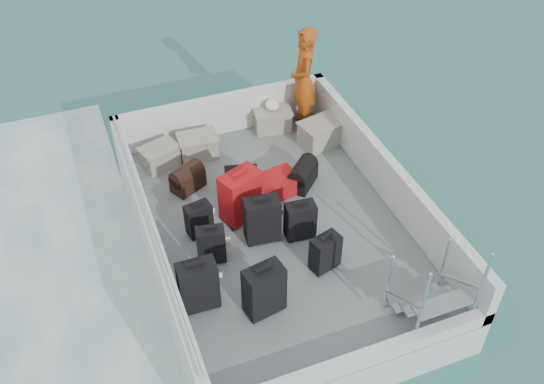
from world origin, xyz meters
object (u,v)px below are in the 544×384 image
(crate_0, at_px, (160,157))
(crate_2, at_px, (272,120))
(suitcase_2, at_px, (199,220))
(suitcase_7, at_px, (300,221))
(passenger, at_px, (303,80))
(suitcase_3, at_px, (264,291))
(crate_3, at_px, (321,134))
(suitcase_1, at_px, (211,245))
(suitcase_6, at_px, (325,253))
(suitcase_5, at_px, (241,196))
(crate_1, at_px, (198,147))
(suitcase_0, at_px, (198,286))
(suitcase_4, at_px, (262,220))
(suitcase_8, at_px, (274,185))

(crate_0, relative_size, crate_2, 0.92)
(suitcase_2, xyz_separation_m, suitcase_7, (1.27, -0.55, 0.03))
(crate_2, bearing_deg, crate_0, -171.64)
(passenger, bearing_deg, suitcase_2, -37.13)
(suitcase_3, bearing_deg, crate_3, 43.94)
(suitcase_1, height_order, suitcase_6, suitcase_1)
(suitcase_5, relative_size, crate_0, 1.43)
(suitcase_7, relative_size, passenger, 0.32)
(crate_1, height_order, crate_2, crate_2)
(suitcase_0, xyz_separation_m, suitcase_4, (1.11, 0.80, -0.02))
(suitcase_1, relative_size, passenger, 0.31)
(crate_3, bearing_deg, suitcase_6, -113.53)
(suitcase_4, distance_m, crate_0, 2.28)
(suitcase_2, relative_size, crate_0, 0.95)
(suitcase_4, relative_size, crate_0, 1.28)
(suitcase_4, distance_m, suitcase_7, 0.52)
(crate_2, bearing_deg, crate_1, -168.98)
(crate_1, bearing_deg, suitcase_6, -73.24)
(suitcase_2, height_order, crate_3, suitcase_2)
(suitcase_0, relative_size, suitcase_5, 0.94)
(suitcase_1, distance_m, crate_3, 3.02)
(suitcase_8, height_order, passenger, passenger)
(suitcase_3, bearing_deg, suitcase_8, 55.24)
(suitcase_1, xyz_separation_m, suitcase_3, (0.35, -1.02, 0.08))
(suitcase_1, distance_m, suitcase_6, 1.48)
(suitcase_3, relative_size, crate_0, 1.34)
(suitcase_3, xyz_separation_m, suitcase_8, (0.90, 1.98, -0.22))
(crate_0, relative_size, crate_3, 0.85)
(crate_1, xyz_separation_m, crate_3, (1.95, -0.41, 0.02))
(crate_0, bearing_deg, suitcase_8, -41.12)
(crate_0, height_order, crate_1, crate_1)
(suitcase_2, distance_m, suitcase_8, 1.34)
(passenger, bearing_deg, crate_0, -71.12)
(suitcase_4, relative_size, suitcase_6, 1.30)
(suitcase_5, distance_m, crate_1, 1.61)
(suitcase_7, xyz_separation_m, passenger, (1.07, 2.42, 0.60))
(suitcase_6, bearing_deg, suitcase_4, 110.24)
(suitcase_6, bearing_deg, crate_2, 65.09)
(suitcase_5, relative_size, suitcase_7, 1.35)
(crate_0, height_order, passenger, passenger)
(crate_1, bearing_deg, suitcase_0, -105.70)
(suitcase_7, height_order, crate_0, suitcase_7)
(suitcase_4, distance_m, crate_1, 2.13)
(suitcase_1, height_order, crate_3, suitcase_1)
(suitcase_4, height_order, crate_2, suitcase_4)
(suitcase_2, distance_m, crate_2, 2.69)
(crate_3, bearing_deg, suitcase_2, -152.05)
(crate_0, distance_m, crate_1, 0.63)
(suitcase_1, height_order, suitcase_7, suitcase_7)
(suitcase_7, bearing_deg, suitcase_4, 168.84)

